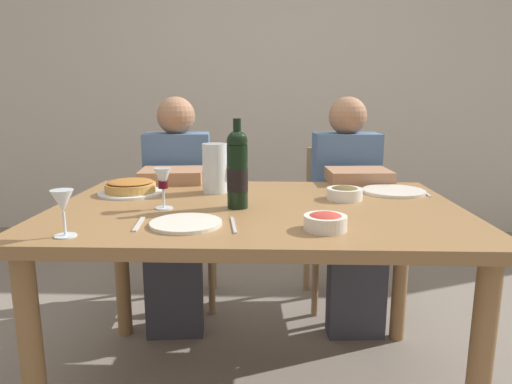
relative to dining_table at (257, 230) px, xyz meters
name	(u,v)px	position (x,y,z in m)	size (l,w,h in m)	color
back_wall	(266,68)	(0.00, 2.31, 0.73)	(8.00, 0.10, 2.80)	beige
dining_table	(257,230)	(0.00, 0.00, 0.00)	(1.50, 1.00, 0.76)	olive
wine_bottle	(237,170)	(-0.07, -0.04, 0.23)	(0.08, 0.08, 0.32)	black
water_pitcher	(215,171)	(-0.18, 0.24, 0.18)	(0.16, 0.11, 0.21)	silver
baked_tart	(131,187)	(-0.53, 0.19, 0.12)	(0.27, 0.27, 0.06)	silver
salad_bowl	(325,221)	(0.22, -0.31, 0.12)	(0.13, 0.13, 0.05)	silver
olive_bowl	(345,193)	(0.34, 0.12, 0.12)	(0.14, 0.14, 0.05)	white
wine_glass_left_diner	(63,203)	(-0.54, -0.40, 0.19)	(0.07, 0.07, 0.14)	silver
wine_glass_right_diner	(163,181)	(-0.33, -0.06, 0.19)	(0.06, 0.06, 0.15)	silver
dinner_plate_left_setting	(186,223)	(-0.21, -0.27, 0.10)	(0.23, 0.23, 0.01)	silver
dinner_plate_right_setting	(394,191)	(0.57, 0.26, 0.10)	(0.26, 0.26, 0.01)	silver
fork_left_setting	(139,224)	(-0.36, -0.27, 0.09)	(0.16, 0.01, 0.01)	silver
knife_left_setting	(234,225)	(-0.06, -0.27, 0.09)	(0.18, 0.01, 0.01)	silver
knife_right_setting	(424,192)	(0.70, 0.26, 0.09)	(0.18, 0.01, 0.01)	silver
spoon_right_setting	(358,192)	(0.42, 0.26, 0.09)	(0.16, 0.01, 0.01)	silver
chair_left	(182,214)	(-0.46, 0.88, -0.17)	(0.44, 0.44, 0.87)	#9E7A51
diner_left	(177,203)	(-0.44, 0.64, -0.05)	(0.37, 0.53, 1.16)	#4C6B93
chair_right	(339,214)	(0.45, 0.91, -0.17)	(0.42, 0.42, 0.87)	#9E7A51
diner_right	(349,203)	(0.46, 0.67, -0.05)	(0.35, 0.52, 1.16)	#4C6B93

